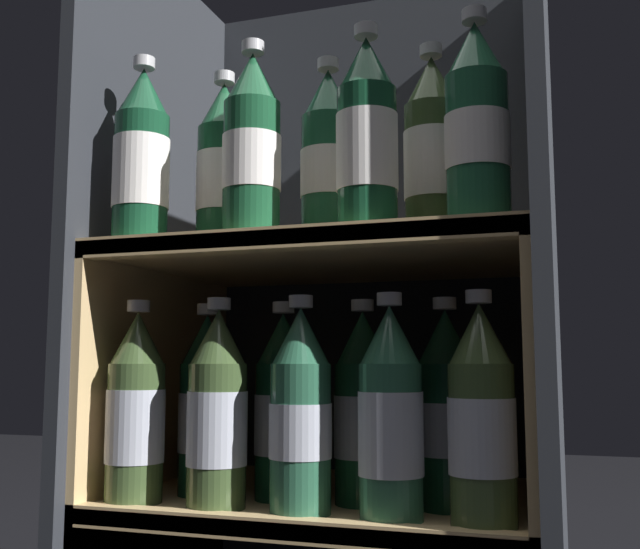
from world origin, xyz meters
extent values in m
cube|color=#23262B|center=(0.00, 0.42, 0.52)|extent=(0.58, 0.02, 1.04)
cube|color=#23262B|center=(-0.28, 0.20, 0.52)|extent=(0.02, 0.45, 1.04)
cube|color=#23262B|center=(0.28, 0.20, 0.52)|extent=(0.02, 0.45, 1.04)
cube|color=tan|center=(0.00, 0.20, 0.25)|extent=(0.54, 0.41, 0.02)
cube|color=tan|center=(0.00, 0.01, 0.25)|extent=(0.54, 0.02, 0.03)
cube|color=tan|center=(0.00, 0.20, 0.57)|extent=(0.54, 0.41, 0.02)
cube|color=tan|center=(0.00, 0.01, 0.57)|extent=(0.54, 0.02, 0.03)
cube|color=tan|center=(-0.26, 0.20, 0.28)|extent=(0.01, 0.41, 0.56)
cube|color=tan|center=(0.26, 0.20, 0.28)|extent=(0.01, 0.41, 0.56)
cylinder|color=#144228|center=(-0.21, 0.05, 0.66)|extent=(0.07, 0.07, 0.17)
cylinder|color=white|center=(-0.21, 0.05, 0.67)|extent=(0.07, 0.07, 0.09)
cone|color=#144228|center=(-0.21, 0.05, 0.78)|extent=(0.07, 0.07, 0.06)
cylinder|color=#B7B7BC|center=(-0.21, 0.05, 0.81)|extent=(0.03, 0.03, 0.01)
cylinder|color=#194C2D|center=(-0.06, 0.05, 0.66)|extent=(0.07, 0.07, 0.17)
cylinder|color=white|center=(-0.06, 0.05, 0.67)|extent=(0.07, 0.07, 0.07)
cone|color=#194C2D|center=(-0.06, 0.05, 0.78)|extent=(0.07, 0.07, 0.06)
cylinder|color=#B7B7BC|center=(-0.06, 0.05, 0.81)|extent=(0.03, 0.03, 0.01)
cylinder|color=#144228|center=(0.09, 0.05, 0.66)|extent=(0.07, 0.07, 0.17)
cylinder|color=white|center=(0.09, 0.05, 0.67)|extent=(0.07, 0.07, 0.09)
cone|color=#144228|center=(0.09, 0.05, 0.78)|extent=(0.07, 0.07, 0.06)
cylinder|color=#B7B7BC|center=(0.09, 0.05, 0.81)|extent=(0.03, 0.03, 0.01)
cylinder|color=#1E5638|center=(0.21, 0.05, 0.66)|extent=(0.07, 0.07, 0.17)
cylinder|color=white|center=(0.21, 0.05, 0.67)|extent=(0.07, 0.07, 0.06)
cone|color=#1E5638|center=(0.21, 0.05, 0.78)|extent=(0.07, 0.07, 0.06)
cylinder|color=#B7B7BC|center=(0.21, 0.05, 0.81)|extent=(0.03, 0.03, 0.01)
cylinder|color=#194C2D|center=(-0.13, 0.13, 0.66)|extent=(0.07, 0.07, 0.17)
cylinder|color=white|center=(-0.13, 0.13, 0.67)|extent=(0.07, 0.07, 0.08)
cone|color=#194C2D|center=(-0.13, 0.13, 0.78)|extent=(0.07, 0.07, 0.06)
cylinder|color=#B7B7BC|center=(-0.13, 0.13, 0.81)|extent=(0.03, 0.03, 0.01)
cylinder|color=#1E5638|center=(0.01, 0.13, 0.66)|extent=(0.07, 0.07, 0.17)
cylinder|color=white|center=(0.01, 0.13, 0.67)|extent=(0.07, 0.07, 0.06)
cone|color=#1E5638|center=(0.01, 0.13, 0.78)|extent=(0.07, 0.07, 0.06)
cylinder|color=#B7B7BC|center=(0.01, 0.13, 0.81)|extent=(0.03, 0.03, 0.01)
cylinder|color=#384C28|center=(0.15, 0.13, 0.66)|extent=(0.07, 0.07, 0.17)
cylinder|color=white|center=(0.15, 0.13, 0.67)|extent=(0.07, 0.07, 0.08)
cone|color=#384C28|center=(0.15, 0.13, 0.78)|extent=(0.07, 0.07, 0.06)
cylinder|color=#B7B7BC|center=(0.15, 0.13, 0.81)|extent=(0.03, 0.03, 0.01)
cylinder|color=#384C28|center=(-0.21, 0.05, 0.34)|extent=(0.07, 0.07, 0.17)
cylinder|color=#ADB2C1|center=(-0.21, 0.05, 0.35)|extent=(0.07, 0.07, 0.09)
cone|color=#384C28|center=(-0.21, 0.05, 0.46)|extent=(0.07, 0.07, 0.06)
cylinder|color=#B7B7BC|center=(-0.21, 0.05, 0.50)|extent=(0.03, 0.03, 0.01)
cylinder|color=#384C28|center=(-0.10, 0.05, 0.34)|extent=(0.07, 0.07, 0.17)
cylinder|color=#ADB2C1|center=(-0.10, 0.05, 0.35)|extent=(0.07, 0.07, 0.09)
cone|color=#384C28|center=(-0.10, 0.05, 0.46)|extent=(0.07, 0.07, 0.06)
cylinder|color=#B7B7BC|center=(-0.10, 0.05, 0.50)|extent=(0.03, 0.03, 0.01)
cylinder|color=#285B42|center=(0.01, 0.05, 0.34)|extent=(0.07, 0.07, 0.17)
cylinder|color=#ADB2C1|center=(0.01, 0.05, 0.35)|extent=(0.07, 0.07, 0.06)
cone|color=#285B42|center=(0.01, 0.05, 0.46)|extent=(0.07, 0.07, 0.06)
cylinder|color=#B7B7BC|center=(0.01, 0.05, 0.50)|extent=(0.03, 0.03, 0.01)
cylinder|color=#285B42|center=(0.11, 0.05, 0.34)|extent=(0.07, 0.07, 0.17)
cylinder|color=#ADB2C1|center=(0.11, 0.05, 0.35)|extent=(0.07, 0.07, 0.09)
cone|color=#285B42|center=(0.11, 0.05, 0.46)|extent=(0.07, 0.07, 0.06)
cylinder|color=#B7B7BC|center=(0.11, 0.05, 0.50)|extent=(0.03, 0.03, 0.01)
cylinder|color=#384C28|center=(0.21, 0.05, 0.34)|extent=(0.07, 0.07, 0.17)
cylinder|color=#ADB2C1|center=(0.21, 0.05, 0.35)|extent=(0.07, 0.07, 0.08)
cone|color=#384C28|center=(0.21, 0.05, 0.46)|extent=(0.07, 0.07, 0.06)
cylinder|color=#B7B7BC|center=(0.21, 0.05, 0.50)|extent=(0.03, 0.03, 0.01)
cylinder|color=#144228|center=(-0.15, 0.13, 0.34)|extent=(0.07, 0.07, 0.17)
cylinder|color=#ADB2C1|center=(-0.15, 0.13, 0.35)|extent=(0.07, 0.07, 0.08)
cone|color=#144228|center=(-0.15, 0.13, 0.46)|extent=(0.07, 0.07, 0.06)
cylinder|color=#B7B7BC|center=(-0.15, 0.13, 0.50)|extent=(0.03, 0.03, 0.01)
cylinder|color=#144228|center=(-0.05, 0.13, 0.34)|extent=(0.07, 0.07, 0.17)
cylinder|color=#ADB2C1|center=(-0.05, 0.13, 0.35)|extent=(0.07, 0.07, 0.07)
cone|color=#144228|center=(-0.05, 0.13, 0.46)|extent=(0.07, 0.07, 0.06)
cylinder|color=#B7B7BC|center=(-0.05, 0.13, 0.50)|extent=(0.03, 0.03, 0.01)
cylinder|color=#194C2D|center=(0.06, 0.13, 0.34)|extent=(0.07, 0.07, 0.17)
cylinder|color=#ADB2C1|center=(0.06, 0.13, 0.35)|extent=(0.07, 0.07, 0.07)
cone|color=#194C2D|center=(0.06, 0.13, 0.46)|extent=(0.07, 0.07, 0.06)
cylinder|color=#B7B7BC|center=(0.06, 0.13, 0.50)|extent=(0.03, 0.03, 0.01)
cylinder|color=#144228|center=(0.16, 0.13, 0.34)|extent=(0.07, 0.07, 0.17)
cylinder|color=#ADB2C1|center=(0.16, 0.13, 0.35)|extent=(0.07, 0.07, 0.06)
cone|color=#144228|center=(0.16, 0.13, 0.46)|extent=(0.07, 0.07, 0.06)
cylinder|color=#B7B7BC|center=(0.16, 0.13, 0.50)|extent=(0.03, 0.03, 0.01)
camera|label=1|loc=(0.30, -0.77, 0.42)|focal=42.00mm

